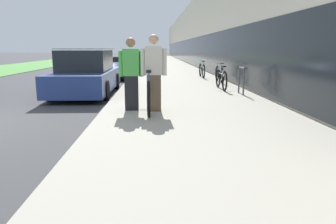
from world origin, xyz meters
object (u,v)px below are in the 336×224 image
person_rider (154,73)px  person_bystander (131,74)px  cruiser_bike_farthest (202,70)px  vintage_roadster_curbside (110,70)px  tandem_bicycle (149,91)px  cruiser_bike_middle (220,74)px  bike_rack_hoop (241,78)px  cruiser_bike_nearest (221,79)px  parked_sedan_curbside (87,75)px

person_rider → person_bystander: size_ratio=1.04×
cruiser_bike_farthest → vintage_roadster_curbside: (-4.55, 0.50, 0.01)m
tandem_bicycle → person_bystander: person_bystander is taller
cruiser_bike_middle → bike_rack_hoop: bearing=-90.5°
cruiser_bike_middle → person_bystander: bearing=-118.3°
bike_rack_hoop → vintage_roadster_curbside: vintage_roadster_curbside is taller
person_bystander → bike_rack_hoop: (3.26, 2.55, -0.32)m
cruiser_bike_nearest → parked_sedan_curbside: bearing=-176.6°
person_rider → bike_rack_hoop: bearing=44.5°
cruiser_bike_middle → vintage_roadster_curbside: size_ratio=0.44×
person_rider → cruiser_bike_middle: bearing=66.1°
person_bystander → cruiser_bike_farthest: size_ratio=0.93×
cruiser_bike_middle → parked_sedan_curbside: parked_sedan_curbside is taller
person_bystander → parked_sedan_curbside: person_bystander is taller
vintage_roadster_curbside → tandem_bicycle: bearing=-76.7°
person_rider → vintage_roadster_curbside: bearing=103.4°
cruiser_bike_middle → cruiser_bike_farthest: 2.43m
cruiser_bike_farthest → parked_sedan_curbside: bearing=-132.8°
bike_rack_hoop → person_bystander: bearing=-142.0°
cruiser_bike_middle → vintage_roadster_curbside: (-4.95, 2.89, 0.01)m
person_rider → person_bystander: (-0.52, 0.14, -0.03)m
tandem_bicycle → cruiser_bike_farthest: bearing=73.3°
bike_rack_hoop → parked_sedan_curbside: (-4.99, 0.97, 0.04)m
bike_rack_hoop → cruiser_bike_middle: bearing=89.5°
person_bystander → cruiser_bike_farthest: bearing=71.3°
person_rider → cruiser_bike_farthest: bearing=74.7°
person_bystander → cruiser_bike_farthest: 9.00m
bike_rack_hoop → cruiser_bike_farthest: size_ratio=0.47×
cruiser_bike_nearest → person_bystander: bearing=-127.2°
tandem_bicycle → person_bystander: size_ratio=1.74×
vintage_roadster_curbside → cruiser_bike_middle: bearing=-30.3°
person_rider → cruiser_bike_middle: person_rider is taller
cruiser_bike_nearest → tandem_bicycle: bearing=-124.7°
person_bystander → parked_sedan_curbside: (-1.74, 3.52, -0.28)m
cruiser_bike_farthest → cruiser_bike_nearest: bearing=-90.1°
tandem_bicycle → vintage_roadster_curbside: size_ratio=0.72×
person_bystander → cruiser_bike_nearest: 4.79m
cruiser_bike_nearest → vintage_roadster_curbside: vintage_roadster_curbside is taller
person_rider → cruiser_bike_nearest: size_ratio=0.95×
bike_rack_hoop → person_rider: bearing=-135.5°
tandem_bicycle → cruiser_bike_nearest: (2.47, 3.57, -0.04)m
tandem_bicycle → person_bystander: 0.63m
person_bystander → vintage_roadster_curbside: 9.17m
bike_rack_hoop → parked_sedan_curbside: parked_sedan_curbside is taller
person_bystander → cruiser_bike_middle: 6.96m
tandem_bicycle → person_bystander: (-0.41, -0.23, 0.43)m
cruiser_bike_middle → vintage_roadster_curbside: bearing=149.7°
person_bystander → bike_rack_hoop: size_ratio=1.96×
tandem_bicycle → person_rider: size_ratio=1.67×
cruiser_bike_middle → parked_sedan_curbside: bearing=-152.7°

